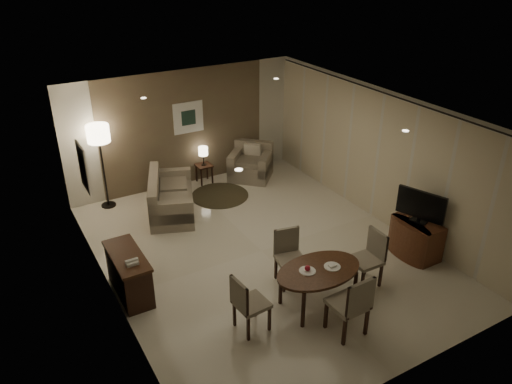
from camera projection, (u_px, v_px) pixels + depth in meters
room_shell at (250, 178)px, 9.05m from camera, size 5.50×7.00×2.70m
taupe_accent at (184, 128)px, 11.43m from camera, size 3.96×0.03×2.70m
curtain_wall at (377, 158)px, 9.95m from camera, size 0.08×6.70×2.58m
curtain_rod at (385, 93)px, 9.35m from camera, size 0.03×6.80×0.03m
art_back_frame at (188, 118)px, 11.34m from camera, size 0.72×0.03×0.72m
art_back_canvas at (189, 118)px, 11.33m from camera, size 0.34×0.01×0.34m
art_left_frame at (83, 168)px, 8.22m from camera, size 0.03×0.60×0.80m
art_left_canvas at (84, 167)px, 8.23m from camera, size 0.01×0.46×0.64m
downlight_nl at (239, 170)px, 6.12m from camera, size 0.10×0.10×0.01m
downlight_nr at (405, 131)px, 7.37m from camera, size 0.10×0.10×0.01m
downlight_fl at (143, 98)px, 8.90m from camera, size 0.10×0.10×0.01m
downlight_fr at (276, 79)px, 10.15m from camera, size 0.10×0.10×0.01m
console_desk at (129, 274)px, 8.06m from camera, size 0.48×1.20×0.75m
telephone at (132, 262)px, 7.64m from camera, size 0.20×0.14×0.09m
tv_cabinet at (416, 238)px, 9.10m from camera, size 0.48×0.90×0.70m
flat_tv at (421, 206)px, 8.79m from camera, size 0.36×0.85×0.60m
dining_table at (318, 287)px, 7.83m from camera, size 1.43×0.89×0.67m
chair_near at (348, 303)px, 7.20m from camera, size 0.52×0.52×1.04m
chair_far at (291, 259)px, 8.27m from camera, size 0.54×0.54×0.95m
chair_left at (252, 303)px, 7.28m from camera, size 0.49×0.49×0.93m
chair_right at (365, 260)px, 8.24m from camera, size 0.48×0.48×0.96m
plate_a at (307, 271)px, 7.63m from camera, size 0.26×0.26×0.02m
plate_b at (332, 267)px, 7.73m from camera, size 0.26×0.26×0.02m
fruit_apple at (308, 268)px, 7.61m from camera, size 0.09×0.09×0.09m
napkin at (332, 265)px, 7.72m from camera, size 0.12×0.08×0.03m
round_rug at (220, 195)px, 11.37m from camera, size 1.30×1.30×0.01m
sofa at (171, 195)px, 10.51m from camera, size 1.95×1.46×0.83m
armchair at (250, 162)px, 12.04m from camera, size 1.30×1.29×0.84m
side_table at (204, 174)px, 11.90m from camera, size 0.36×0.36×0.45m
table_lamp at (203, 155)px, 11.69m from camera, size 0.22×0.22×0.50m
floor_lamp at (103, 167)px, 10.52m from camera, size 0.47×0.47×1.85m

